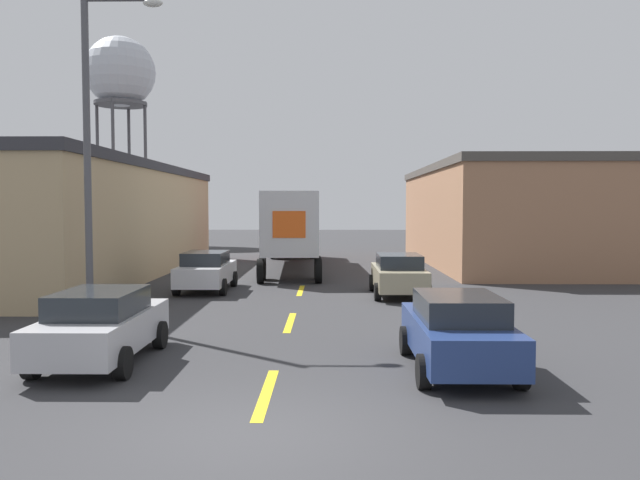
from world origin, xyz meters
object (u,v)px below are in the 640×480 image
object	(u,v)px
parked_car_right_mid	(399,274)
water_tower	(120,74)
parked_car_right_near	(458,331)
parked_car_left_far	(206,270)
street_lamp	(95,137)
semi_truck	(292,223)
parked_car_left_near	(101,325)

from	to	relation	value
parked_car_right_mid	water_tower	bearing A→B (deg)	122.68
parked_car_right_near	parked_car_left_far	world-z (taller)	same
parked_car_left_far	street_lamp	world-z (taller)	street_lamp
semi_truck	parked_car_left_far	bearing A→B (deg)	-109.24
parked_car_right_near	parked_car_left_near	world-z (taller)	same
parked_car_left_far	water_tower	bearing A→B (deg)	113.50
parked_car_left_near	semi_truck	bearing A→B (deg)	82.32
water_tower	street_lamp	distance (m)	41.06
parked_car_right_mid	street_lamp	size ratio (longest dim) A/B	0.46
parked_car_right_mid	water_tower	distance (m)	41.51
semi_truck	water_tower	bearing A→B (deg)	123.74
semi_truck	parked_car_right_mid	distance (m)	11.52
street_lamp	parked_car_left_far	bearing A→B (deg)	74.02
parked_car_right_mid	parked_car_left_near	xyz separation A→B (m)	(-7.31, -9.96, 0.00)
parked_car_left_near	water_tower	xyz separation A→B (m)	(-13.75, 42.79, 14.20)
parked_car_left_far	street_lamp	xyz separation A→B (m)	(-1.84, -6.42, 4.43)
street_lamp	semi_truck	bearing A→B (deg)	73.68
parked_car_left_near	parked_car_right_mid	bearing A→B (deg)	53.71
parked_car_right_near	parked_car_left_far	bearing A→B (deg)	122.05
semi_truck	parked_car_right_near	size ratio (longest dim) A/B	3.74
parked_car_right_mid	parked_car_left_near	world-z (taller)	same
parked_car_left_far	parked_car_right_mid	xyz separation A→B (m)	(7.31, -1.20, 0.00)
parked_car_left_near	street_lamp	xyz separation A→B (m)	(-1.84, 4.74, 4.43)
parked_car_left_far	parked_car_right_mid	world-z (taller)	same
semi_truck	water_tower	world-z (taller)	water_tower
water_tower	parked_car_left_far	bearing A→B (deg)	-66.50
parked_car_right_near	parked_car_right_mid	world-z (taller)	same
parked_car_right_mid	parked_car_left_far	bearing A→B (deg)	170.71
parked_car_left_near	street_lamp	distance (m)	6.74
semi_truck	parked_car_right_mid	world-z (taller)	semi_truck
water_tower	street_lamp	size ratio (longest dim) A/B	1.99
parked_car_right_near	parked_car_left_far	xyz separation A→B (m)	(-7.31, 11.68, 0.00)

